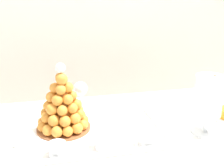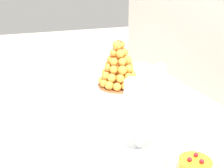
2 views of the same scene
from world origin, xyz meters
The scene contains 10 objects.
buffet_table centered at (0.00, 0.00, 0.63)m, with size 1.27×0.90×0.75m.
serving_tray centered at (-0.20, 0.03, 0.75)m, with size 0.68×0.35×0.02m.
croquembouche centered at (-0.26, 0.10, 0.86)m, with size 0.22×0.22×0.28m.
dessert_cup_left centered at (-0.46, -0.09, 0.78)m, with size 0.05×0.05×0.05m.
dessert_cup_mid_left centered at (-0.29, -0.10, 0.78)m, with size 0.06×0.06×0.05m.
dessert_cup_centre centered at (-0.13, -0.09, 0.78)m, with size 0.06×0.06×0.06m.
dessert_cup_mid_right centered at (0.04, -0.10, 0.78)m, with size 0.06×0.06×0.05m.
creme_brulee_ramekin centered at (-0.42, 0.03, 0.77)m, with size 0.10×0.10×0.02m.
macaron_goblet centered at (0.30, -0.05, 0.90)m, with size 0.11×0.11×0.25m.
wine_glass centered at (-0.16, 0.28, 0.85)m, with size 0.07×0.07×0.14m.
Camera 1 is at (-0.30, -1.01, 1.32)m, focal length 46.95 mm.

